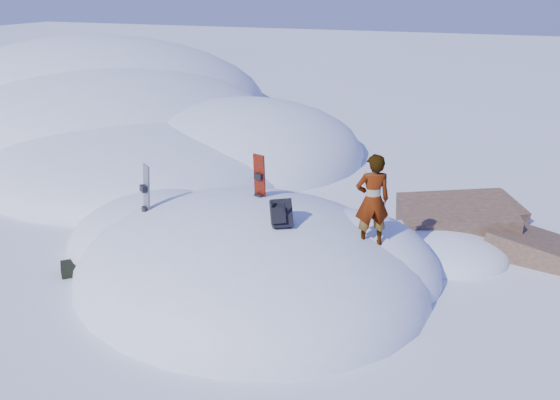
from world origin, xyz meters
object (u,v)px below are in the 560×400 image
(snowboard_dark, at_px, (146,201))
(backpack, at_px, (281,214))
(person, at_px, (372,200))
(snowboard_red, at_px, (260,188))

(snowboard_dark, bearing_deg, backpack, 31.05)
(snowboard_dark, bearing_deg, person, 40.56)
(snowboard_red, relative_size, person, 0.85)
(snowboard_red, distance_m, snowboard_dark, 2.25)
(snowboard_red, height_order, person, person)
(snowboard_red, bearing_deg, person, 5.38)
(snowboard_dark, distance_m, backpack, 2.95)
(person, bearing_deg, backpack, -3.55)
(snowboard_dark, relative_size, backpack, 2.53)
(backpack, relative_size, person, 0.36)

